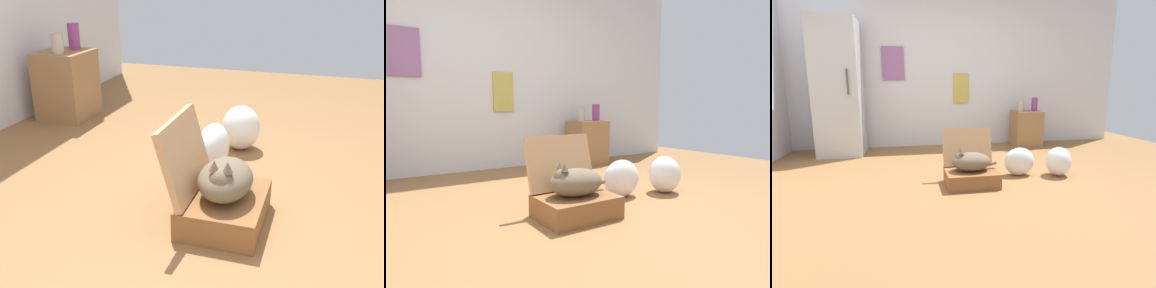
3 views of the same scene
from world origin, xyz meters
The scene contains 10 objects.
ground_plane centered at (0.00, 0.00, 0.00)m, with size 7.68×7.68×0.00m, color olive.
wall_back centered at (0.00, 2.26, 1.30)m, with size 6.40×0.15×2.60m.
suitcase_base centered at (0.06, 0.06, 0.08)m, with size 0.54×0.41×0.16m, color brown.
suitcase_lid centered at (0.06, 0.28, 0.36)m, with size 0.54×0.41×0.04m, color tan.
cat centered at (0.05, 0.06, 0.26)m, with size 0.48×0.28×0.24m.
plastic_bag_white centered at (0.68, 0.29, 0.16)m, with size 0.36×0.21×0.33m, color white.
plastic_bag_clear centered at (1.12, 0.20, 0.17)m, with size 0.29×0.28×0.33m, color white.
side_table centered at (1.41, 1.85, 0.30)m, with size 0.46×0.42×0.60m, color olive.
vase_tall centered at (1.30, 1.83, 0.69)m, with size 0.10×0.10×0.17m, color #B7AD99.
vase_short centered at (1.52, 1.80, 0.71)m, with size 0.10×0.10×0.23m, color #8C387A.
Camera 2 is at (-1.14, -1.79, 0.76)m, focal length 30.18 mm.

